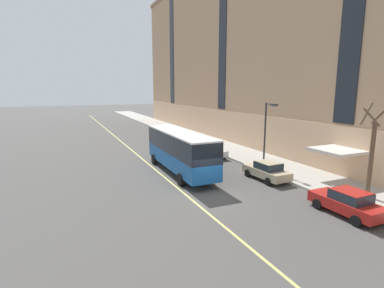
{
  "coord_description": "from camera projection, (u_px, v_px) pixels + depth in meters",
  "views": [
    {
      "loc": [
        -9.49,
        -17.64,
        7.43
      ],
      "look_at": [
        2.88,
        10.34,
        1.8
      ],
      "focal_mm": 28.0,
      "sensor_mm": 36.0,
      "label": 1
    }
  ],
  "objects": [
    {
      "name": "sidewalk",
      "position": [
        291.0,
        170.0,
        27.46
      ],
      "size": [
        5.21,
        160.0,
        0.15
      ],
      "primitive_type": "cube",
      "color": "#ADA89E",
      "rests_on": "ground"
    },
    {
      "name": "street_lamp",
      "position": [
        267.0,
        128.0,
        26.99
      ],
      "size": [
        0.36,
        1.48,
        6.08
      ],
      "color": "#2D2D30",
      "rests_on": "sidewalk"
    },
    {
      "name": "street_tree_mid_block",
      "position": [
        372.0,
        152.0,
        20.01
      ],
      "size": [
        1.55,
        1.52,
        6.64
      ],
      "color": "brown",
      "rests_on": "sidewalk"
    },
    {
      "name": "ground_plane",
      "position": [
        214.0,
        197.0,
        20.98
      ],
      "size": [
        260.0,
        260.0,
        0.0
      ],
      "primitive_type": "plane",
      "color": "#4C4947"
    },
    {
      "name": "fire_hydrant",
      "position": [
        333.0,
        191.0,
        20.72
      ],
      "size": [
        0.42,
        0.24,
        0.72
      ],
      "color": "red",
      "rests_on": "sidewalk"
    },
    {
      "name": "parked_car_red_4",
      "position": [
        348.0,
        202.0,
        17.8
      ],
      "size": [
        2.04,
        4.37,
        1.56
      ],
      "color": "#B21E19",
      "rests_on": "ground"
    },
    {
      "name": "city_bus",
      "position": [
        179.0,
        149.0,
        26.56
      ],
      "size": [
        2.87,
        11.51,
        3.74
      ],
      "color": "#19569E",
      "rests_on": "ground"
    },
    {
      "name": "parked_car_red_3",
      "position": [
        167.0,
        132.0,
        47.34
      ],
      "size": [
        2.02,
        4.79,
        1.56
      ],
      "color": "#B21E19",
      "rests_on": "ground"
    },
    {
      "name": "parked_car_white_1",
      "position": [
        211.0,
        150.0,
        33.29
      ],
      "size": [
        2.08,
        4.84,
        1.56
      ],
      "color": "silver",
      "rests_on": "ground"
    },
    {
      "name": "parked_car_champagne_2",
      "position": [
        267.0,
        171.0,
        24.73
      ],
      "size": [
        2.09,
        4.36,
        1.56
      ],
      "color": "#BCAD89",
      "rests_on": "ground"
    },
    {
      "name": "lane_centerline",
      "position": [
        176.0,
        187.0,
        23.01
      ],
      "size": [
        0.16,
        140.0,
        0.01
      ],
      "primitive_type": "cube",
      "color": "#E0D66B",
      "rests_on": "ground"
    }
  ]
}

